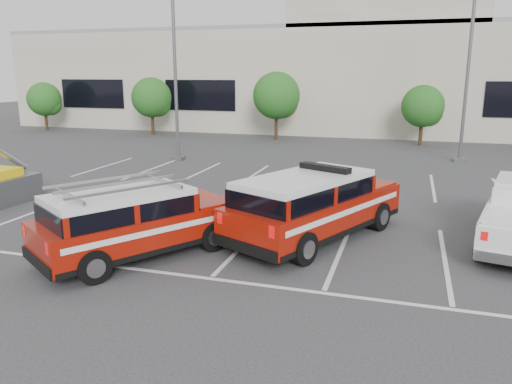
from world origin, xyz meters
TOP-DOWN VIEW (x-y plane):
  - ground at (0.00, 0.00)m, footprint 120.00×120.00m
  - stall_markings at (0.00, 4.50)m, footprint 23.00×15.00m
  - convention_building at (0.18, 31.86)m, footprint 60.00×16.99m
  - tree_far_left at (-24.91, 22.05)m, footprint 2.77×2.77m
  - tree_left at (-14.91, 22.05)m, footprint 3.07×3.07m
  - tree_mid_left at (-4.91, 22.05)m, footprint 3.37×3.37m
  - tree_mid_right at (5.09, 22.05)m, footprint 2.77×2.77m
  - light_pole_left at (-8.00, 12.00)m, footprint 0.90×0.60m
  - light_pole_mid at (7.00, 16.00)m, footprint 0.90×0.60m
  - fire_chief_suv at (1.78, 0.77)m, footprint 4.57×6.45m
  - ladder_suv at (-2.43, -2.05)m, footprint 4.57×5.54m

SIDE VIEW (x-z plane):
  - ground at x=0.00m, z-range 0.00..0.00m
  - stall_markings at x=0.00m, z-range 0.00..0.01m
  - ladder_suv at x=-2.43m, z-range -0.21..1.87m
  - fire_chief_suv at x=1.78m, z-range -0.20..1.94m
  - tree_far_left at x=-24.91m, z-range 0.51..4.50m
  - tree_mid_right at x=5.09m, z-range 0.51..4.50m
  - tree_left at x=-14.91m, z-range 0.56..4.98m
  - tree_mid_left at x=-4.91m, z-range 0.62..5.46m
  - convention_building at x=0.18m, z-range -1.88..11.32m
  - light_pole_left at x=-8.00m, z-range 0.07..10.31m
  - light_pole_mid at x=7.00m, z-range 0.07..10.31m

